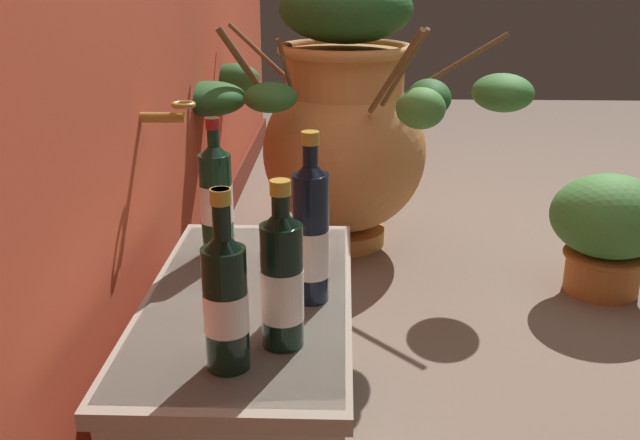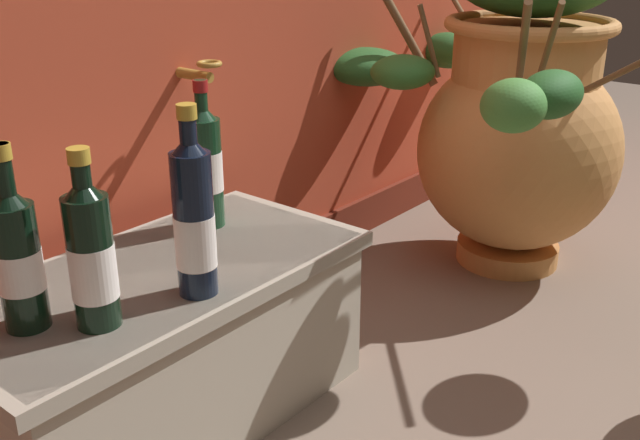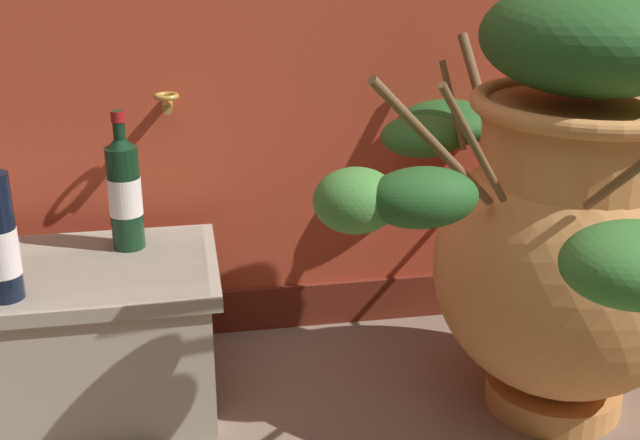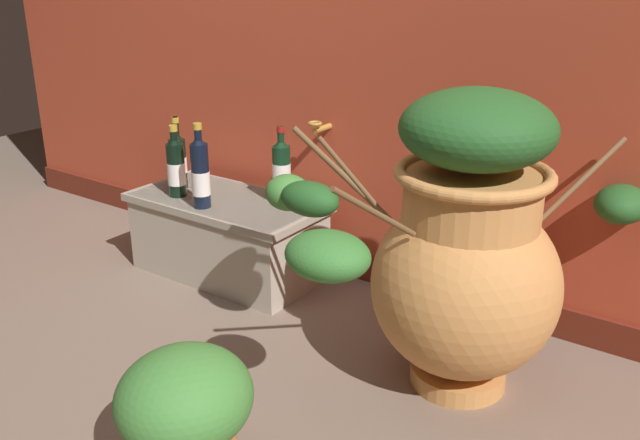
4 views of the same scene
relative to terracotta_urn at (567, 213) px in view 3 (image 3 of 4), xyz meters
name	(u,v)px [view 3 (image 3 of 4)]	position (x,y,z in m)	size (l,w,h in m)	color
terracotta_urn	(567,213)	(0.00, 0.00, 0.00)	(0.97, 1.14, 0.93)	#D68E4C
stone_ledge	(33,335)	(-1.11, 0.18, -0.28)	(0.81, 0.41, 0.33)	#B2A893
wine_bottle_middle	(124,189)	(-0.90, 0.28, 0.01)	(0.07, 0.07, 0.31)	black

